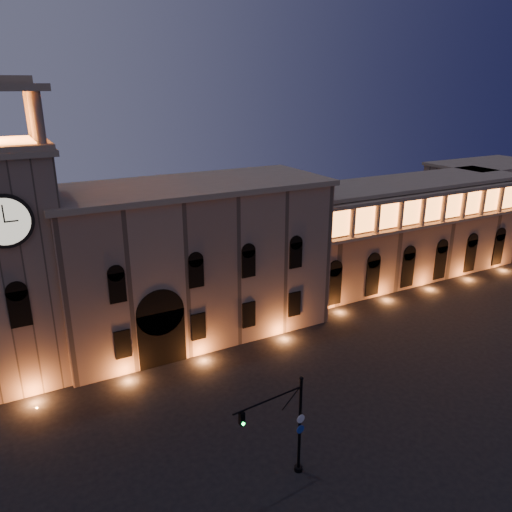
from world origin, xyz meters
The scene contains 6 objects.
ground centered at (0.00, 0.00, 0.00)m, with size 160.00×160.00×0.00m, color black.
government_building centered at (-2.08, 21.93, 8.77)m, with size 30.80×12.80×17.60m.
clock_tower centered at (-20.50, 20.98, 12.50)m, with size 9.80×9.80×32.40m.
colonnade_wing centered at (32.00, 23.92, 7.33)m, with size 40.60×11.50×14.50m.
secondary_building centered at (58.00, 30.00, 7.00)m, with size 20.00×12.00×14.00m, color #826753.
traffic_light centered at (-4.84, -3.45, 4.33)m, with size 5.99×1.05×8.24m.
Camera 1 is at (-21.10, -28.61, 27.75)m, focal length 35.00 mm.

